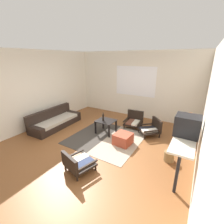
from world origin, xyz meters
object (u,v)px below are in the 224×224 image
object	(u,v)px
armchair_striped_foreground	(77,163)
console_shelf	(186,137)
couch	(55,121)
clay_vase	(190,120)
armchair_corner	(151,128)
coffee_table	(106,123)
armchair_by_window	(134,120)
ottoman_orange	(123,139)
crt_television	(187,126)
glass_bottle	(103,117)
wicker_basket	(169,156)

from	to	relation	value
armchair_striped_foreground	console_shelf	distance (m)	2.48
couch	console_shelf	xyz separation A→B (m)	(4.37, -0.03, 0.57)
clay_vase	armchair_corner	bearing A→B (deg)	150.24
coffee_table	armchair_by_window	bearing A→B (deg)	57.01
coffee_table	armchair_striped_foreground	bearing A→B (deg)	-76.20
ottoman_orange	clay_vase	bearing A→B (deg)	12.58
couch	clay_vase	bearing A→B (deg)	6.72
armchair_by_window	armchair_corner	world-z (taller)	armchair_by_window
armchair_by_window	clay_vase	bearing A→B (deg)	-27.12
armchair_by_window	couch	bearing A→B (deg)	-150.11
armchair_corner	console_shelf	distance (m)	1.68
coffee_table	crt_television	distance (m)	2.63
coffee_table	ottoman_orange	distance (m)	0.92
couch	crt_television	distance (m)	4.45
coffee_table	clay_vase	size ratio (longest dim) A/B	1.97
armchair_corner	armchair_by_window	bearing A→B (deg)	156.91
clay_vase	glass_bottle	world-z (taller)	clay_vase
armchair_by_window	wicker_basket	size ratio (longest dim) A/B	2.64
couch	armchair_corner	distance (m)	3.47
armchair_by_window	crt_television	size ratio (longest dim) A/B	1.32
armchair_corner	clay_vase	distance (m)	1.44
coffee_table	clay_vase	distance (m)	2.53
couch	armchair_corner	size ratio (longest dim) A/B	2.41
armchair_corner	console_shelf	size ratio (longest dim) A/B	0.43
ottoman_orange	clay_vase	size ratio (longest dim) A/B	1.55
ottoman_orange	clay_vase	distance (m)	1.85
ottoman_orange	clay_vase	xyz separation A→B (m)	(1.63, 0.36, 0.81)
armchair_corner	clay_vase	bearing A→B (deg)	-29.76
wicker_basket	crt_television	bearing A→B (deg)	-27.76
armchair_striped_foreground	crt_television	distance (m)	2.51
armchair_by_window	armchair_striped_foreground	bearing A→B (deg)	-92.92
armchair_striped_foreground	armchair_corner	size ratio (longest dim) A/B	0.89
glass_bottle	console_shelf	bearing A→B (deg)	-10.77
console_shelf	clay_vase	xyz separation A→B (m)	(-0.00, 0.55, 0.20)
couch	armchair_striped_foreground	world-z (taller)	couch
armchair_by_window	ottoman_orange	size ratio (longest dim) A/B	1.37
coffee_table	glass_bottle	world-z (taller)	glass_bottle
armchair_by_window	wicker_basket	world-z (taller)	armchair_by_window
couch	coffee_table	world-z (taller)	couch
clay_vase	ottoman_orange	bearing A→B (deg)	-167.42
clay_vase	glass_bottle	size ratio (longest dim) A/B	1.11
couch	armchair_by_window	distance (m)	2.92
armchair_by_window	console_shelf	size ratio (longest dim) A/B	0.35
couch	wicker_basket	bearing A→B (deg)	0.33
console_shelf	crt_television	distance (m)	0.32
coffee_table	crt_television	bearing A→B (deg)	-14.49
crt_television	console_shelf	bearing A→B (deg)	88.09
ottoman_orange	armchair_by_window	bearing A→B (deg)	99.08
armchair_striped_foreground	ottoman_orange	bearing A→B (deg)	77.20
clay_vase	coffee_table	bearing A→B (deg)	-179.79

